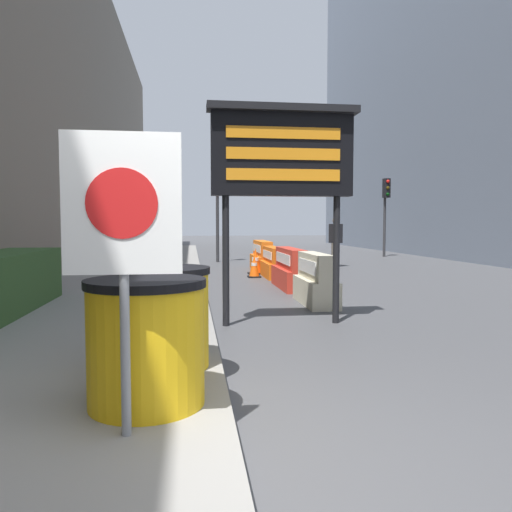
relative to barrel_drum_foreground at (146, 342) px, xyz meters
name	(u,v)px	position (x,y,z in m)	size (l,w,h in m)	color
ground_plane	(240,470)	(0.61, -0.75, -0.62)	(120.00, 120.00, 0.00)	#474749
building_left_facade	(35,43)	(-3.30, 9.05, 5.12)	(0.40, 50.40, 11.48)	#706656
barrel_drum_foreground	(146,342)	(0.00, 0.00, 0.00)	(0.87, 0.87, 0.92)	yellow
barrel_drum_middle	(163,317)	(0.06, 0.96, 0.00)	(0.87, 0.87, 0.92)	yellow
warning_sign	(123,224)	(-0.08, -0.55, 0.85)	(0.71, 0.08, 1.86)	gray
message_board	(282,156)	(1.63, 3.47, 1.82)	(2.16, 0.36, 3.14)	black
jersey_barrier_cream	(316,282)	(2.58, 5.20, -0.21)	(0.51, 1.61, 0.93)	beige
jersey_barrier_red_striped	(290,271)	(2.58, 7.53, -0.21)	(0.55, 2.04, 0.91)	red
jersey_barrier_orange_far	(273,264)	(2.58, 9.93, -0.25)	(0.54, 1.84, 0.83)	orange
jersey_barrier_orange_near	(262,257)	(2.58, 12.04, -0.21)	(0.57, 2.05, 0.93)	orange
traffic_cone_near	(255,261)	(2.19, 10.80, -0.24)	(0.43, 0.43, 0.76)	black
traffic_cone_mid	(254,266)	(2.04, 9.89, -0.31)	(0.35, 0.35, 0.63)	black
traffic_cone_far	(321,269)	(3.72, 9.13, -0.32)	(0.34, 0.34, 0.60)	black
traffic_light_near_curb	(217,190)	(1.34, 15.47, 2.14)	(0.28, 0.45, 3.79)	#2D2D30
traffic_light_far_side	(386,200)	(8.92, 17.65, 1.91)	(0.28, 0.45, 3.47)	#2D2D30
pedestrian_worker	(336,238)	(5.23, 12.90, 0.38)	(0.40, 0.51, 1.69)	#514C42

